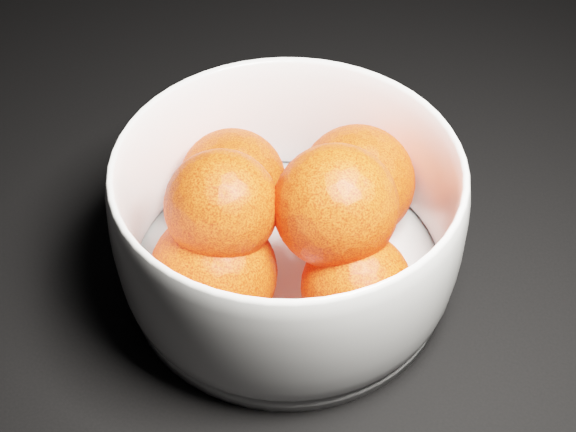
% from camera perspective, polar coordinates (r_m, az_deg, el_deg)
% --- Properties ---
extents(bowl, '(0.25, 0.25, 0.12)m').
position_cam_1_polar(bowl, '(0.58, 0.00, -0.43)').
color(bowl, white).
rests_on(bowl, ground).
extents(orange_pile, '(0.20, 0.21, 0.14)m').
position_cam_1_polar(orange_pile, '(0.57, -0.06, -0.23)').
color(orange_pile, '#F8320C').
rests_on(orange_pile, bowl).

